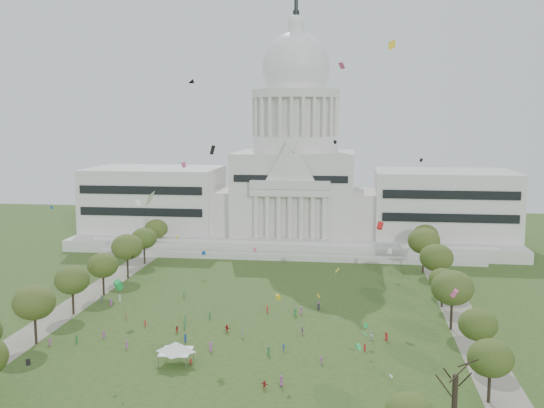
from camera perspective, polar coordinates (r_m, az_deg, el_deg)
The scene contains 32 objects.
ground at distance 135.00m, azimuth -2.50°, elevation -12.79°, with size 400.00×400.00×0.00m, color #334B1E.
capitol at distance 240.36m, azimuth 2.09°, elevation 1.82°, with size 160.00×64.50×91.30m.
path_left at distance 176.02m, azimuth -16.51°, elevation -8.15°, with size 8.00×160.00×0.04m, color gray.
path_right at distance 163.71m, azimuth 16.43°, elevation -9.36°, with size 8.00×160.00×0.04m, color gray.
row_tree_r_0 at distance 114.53m, azimuth 19.00°, elevation -12.94°, with size 7.67×7.67×10.91m.
row_tree_l_1 at distance 143.47m, azimuth -20.54°, elevation -8.27°, with size 8.86×8.86×12.59m.
row_tree_r_1 at distance 131.32m, azimuth 17.98°, elevation -10.24°, with size 7.58×7.58×10.78m.
row_tree_l_2 at distance 161.50m, azimuth -17.48°, elevation -6.51°, with size 8.42×8.42×11.97m.
row_tree_r_2 at distance 148.55m, azimuth 15.87°, elevation -7.24°, with size 9.55×9.55×13.58m.
row_tree_l_3 at distance 175.97m, azimuth -14.93°, elevation -5.34°, with size 8.12×8.12×11.55m.
row_tree_r_3 at distance 165.56m, azimuth 15.05°, elevation -6.58°, with size 7.01×7.01×9.98m.
row_tree_l_4 at distance 192.55m, azimuth -12.87°, elevation -3.78°, with size 9.29×9.29×13.21m.
row_tree_r_4 at distance 180.11m, azimuth 14.53°, elevation -4.67°, with size 9.19×9.19×13.06m.
row_tree_l_5 at distance 210.29m, azimuth -11.41°, elevation -3.03°, with size 8.33×8.33×11.85m.
row_tree_r_5 at distance 199.43m, azimuth 13.46°, elevation -3.24°, with size 9.82×9.82×13.96m.
row_tree_l_6 at distance 227.75m, azimuth -10.34°, elevation -2.21°, with size 8.19×8.19×11.64m.
row_tree_r_6 at distance 217.48m, azimuth 13.60°, elevation -2.71°, with size 8.42×8.42×11.97m.
big_bare_tree at distance 105.25m, azimuth 16.15°, elevation -14.16°, with size 6.00×5.00×12.80m.
event_tent at distance 127.19m, azimuth -8.61°, elevation -12.51°, with size 8.30×8.30×4.52m.
person_0 at distance 140.98m, azimuth 10.21°, elevation -11.60°, with size 0.91×0.59×1.86m, color #B21E1E.
person_2 at distance 140.81m, azimuth 8.92°, elevation -11.57°, with size 0.94×0.58×1.94m, color silver.
person_3 at distance 133.02m, azimuth 1.04°, elevation -12.75°, with size 0.98×0.50×1.51m, color navy.
person_4 at distance 140.84m, azimuth -2.68°, elevation -11.46°, with size 1.17×0.64×2.00m, color silver.
person_5 at distance 144.11m, azimuth -4.05°, elevation -11.07°, with size 1.63×0.64×1.76m, color #B21E1E.
person_6 at distance 117.30m, azimuth 0.83°, elevation -15.56°, with size 0.95×0.62×1.95m, color #994C8C.
person_7 at distance 127.06m, azimuth -7.31°, elevation -13.84°, with size 0.54×0.40×1.48m, color #B21E1E.
person_8 at distance 145.02m, azimuth -8.52°, elevation -11.04°, with size 0.80×0.49×1.65m, color #B21E1E.
person_9 at distance 127.17m, azimuth 4.44°, elevation -13.77°, with size 0.99×0.51×1.53m, color #994C8C.
person_10 at distance 142.56m, azimuth 2.73°, elevation -11.29°, with size 1.00×0.55×1.70m, color #994C8C.
person_11 at distance 116.22m, azimuth -0.68°, elevation -15.89°, with size 1.44×0.57×1.56m, color #B21E1E.
distant_crowd at distance 151.18m, azimuth -6.57°, elevation -10.19°, with size 67.19×38.28×1.95m.
kite_swarm at distance 136.66m, azimuth -1.48°, elevation -2.68°, with size 80.41×101.35×59.11m.
Camera 1 is at (21.77, -124.44, 47.59)m, focal length 42.00 mm.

